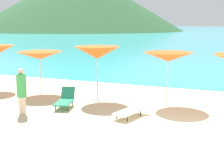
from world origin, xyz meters
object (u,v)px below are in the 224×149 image
Objects in this scene: umbrella_4 at (168,57)px; lounge_chair_1 at (65,99)px; umbrella_3 at (97,53)px; beachgoer_2 at (22,90)px; umbrella_2 at (40,55)px; lounge_chair_2 at (132,109)px.

lounge_chair_1 is (-3.72, -1.79, -1.67)m from umbrella_4.
umbrella_3 is at bearing 49.26° from lounge_chair_1.
umbrella_2 is at bearing 74.93° from beachgoer_2.
umbrella_4 reaches higher than lounge_chair_2.
beachgoer_2 is at bearing -145.64° from umbrella_4.
umbrella_3 is at bearing 157.74° from lounge_chair_2.
umbrella_4 is at bearing -3.46° from beachgoer_2.
beachgoer_2 is (-1.72, -2.91, -1.18)m from umbrella_3.
lounge_chair_1 is 0.82× the size of beachgoer_2.
umbrella_3 is (2.98, -0.09, 0.24)m from umbrella_2.
beachgoer_2 reaches higher than lounge_chair_2.
umbrella_2 is at bearing 178.27° from umbrella_3.
umbrella_3 is 1.69× the size of lounge_chair_1.
umbrella_2 reaches higher than beachgoer_2.
umbrella_3 is 1.08× the size of umbrella_4.
umbrella_4 reaches higher than umbrella_2.
umbrella_2 reaches higher than lounge_chair_1.
umbrella_3 reaches higher than umbrella_4.
lounge_chair_2 is (2.85, -0.19, -0.04)m from lounge_chair_1.
lounge_chair_1 is 0.85× the size of lounge_chair_2.
umbrella_3 is 1.38× the size of beachgoer_2.
umbrella_2 is 3.38m from beachgoer_2.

